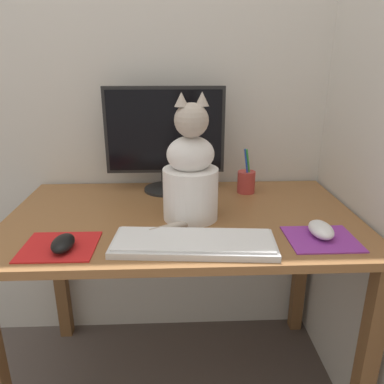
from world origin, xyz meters
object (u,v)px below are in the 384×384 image
object	(u,v)px
pen_cup	(246,181)
cat	(191,174)
computer_mouse_left	(63,243)
computer_mouse_right	(321,230)
monitor	(165,137)
keyboard	(194,243)

from	to	relation	value
pen_cup	cat	bearing A→B (deg)	-132.86
computer_mouse_left	computer_mouse_right	xyz separation A→B (m)	(0.71, 0.05, 0.00)
computer_mouse_right	cat	distance (m)	0.42
cat	pen_cup	bearing A→B (deg)	36.77
computer_mouse_right	cat	bearing A→B (deg)	157.18
computer_mouse_right	pen_cup	world-z (taller)	pen_cup
computer_mouse_right	cat	size ratio (longest dim) A/B	0.28
monitor	cat	bearing A→B (deg)	-73.03
cat	pen_cup	size ratio (longest dim) A/B	2.28
keyboard	cat	world-z (taller)	cat
keyboard	computer_mouse_left	bearing A→B (deg)	-174.30
keyboard	computer_mouse_left	xyz separation A→B (m)	(-0.35, -0.01, 0.01)
monitor	cat	size ratio (longest dim) A/B	1.12
cat	pen_cup	xyz separation A→B (m)	(0.22, 0.24, -0.10)
keyboard	computer_mouse_left	size ratio (longest dim) A/B	4.51
monitor	pen_cup	bearing A→B (deg)	-6.92
computer_mouse_right	cat	world-z (taller)	cat
keyboard	monitor	bearing A→B (deg)	104.75
computer_mouse_left	computer_mouse_right	size ratio (longest dim) A/B	0.91
keyboard	computer_mouse_right	world-z (taller)	computer_mouse_right
monitor	computer_mouse_left	xyz separation A→B (m)	(-0.26, -0.48, -0.19)
monitor	cat	world-z (taller)	cat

